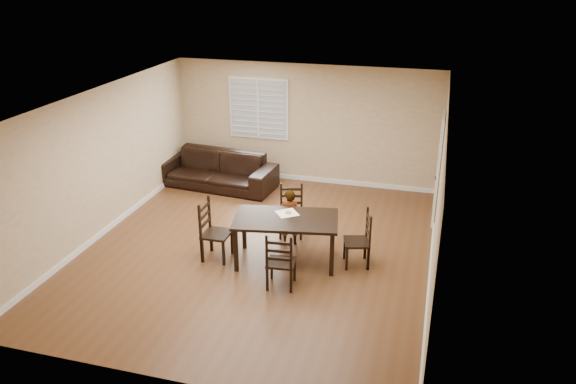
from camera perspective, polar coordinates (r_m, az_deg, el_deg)
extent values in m
plane|color=brown|center=(10.08, -3.04, -5.80)|extent=(7.00, 7.00, 0.00)
cube|color=#CBB789|center=(12.71, 1.83, 6.89)|extent=(6.00, 0.04, 2.70)
cube|color=#CBB789|center=(6.64, -12.93, -9.28)|extent=(6.00, 0.04, 2.70)
cube|color=#CBB789|center=(10.81, -18.49, 2.84)|extent=(0.04, 7.00, 2.70)
cube|color=#CBB789|center=(9.07, 15.08, -0.51)|extent=(0.04, 7.00, 2.70)
cube|color=white|center=(9.11, -3.39, 9.30)|extent=(6.00, 7.00, 0.04)
cube|color=white|center=(12.88, -3.02, 8.46)|extent=(1.40, 0.08, 1.40)
cube|color=white|center=(11.24, 15.06, 2.23)|extent=(0.06, 0.94, 2.05)
cylinder|color=#332114|center=(10.98, 14.82, 1.36)|extent=(0.06, 0.06, 0.02)
cube|color=white|center=(13.11, 1.74, 1.39)|extent=(6.00, 0.03, 0.10)
cube|color=white|center=(11.28, -17.62, -3.39)|extent=(0.03, 7.00, 0.10)
cube|color=white|center=(9.64, 14.21, -7.63)|extent=(0.03, 7.00, 0.10)
cube|color=black|center=(9.34, -0.21, -2.80)|extent=(1.87, 1.26, 0.05)
cube|color=black|center=(9.26, -5.30, -5.93)|extent=(0.08, 0.08, 0.76)
cube|color=black|center=(9.13, 4.47, -6.37)|extent=(0.08, 0.08, 0.76)
cube|color=black|center=(9.97, -4.48, -3.72)|extent=(0.08, 0.08, 0.76)
cube|color=black|center=(9.84, 4.57, -4.09)|extent=(0.08, 0.08, 0.76)
cube|color=black|center=(10.37, 0.31, -2.34)|extent=(0.52, 0.50, 0.04)
cube|color=black|center=(10.51, 0.35, -1.58)|extent=(0.44, 0.14, 0.97)
cube|color=black|center=(10.31, -0.79, -3.83)|extent=(0.05, 0.05, 0.40)
cube|color=black|center=(10.30, 1.32, -3.87)|extent=(0.05, 0.05, 0.40)
cube|color=black|center=(10.63, -0.68, -2.99)|extent=(0.05, 0.05, 0.40)
cube|color=black|center=(10.61, 1.37, -3.03)|extent=(0.05, 0.05, 0.40)
cube|color=black|center=(8.81, -0.71, -7.17)|extent=(0.47, 0.45, 0.04)
cube|color=black|center=(8.62, -0.93, -7.38)|extent=(0.43, 0.08, 0.96)
cube|color=black|center=(9.04, 0.68, -7.92)|extent=(0.04, 0.04, 0.39)
cube|color=black|center=(9.10, -1.67, -7.72)|extent=(0.04, 0.04, 0.39)
cube|color=black|center=(8.75, 0.32, -9.06)|extent=(0.04, 0.04, 0.39)
cube|color=black|center=(8.81, -2.12, -8.84)|extent=(0.04, 0.04, 0.39)
cube|color=black|center=(9.66, -7.25, -4.25)|extent=(0.45, 0.48, 0.04)
cube|color=black|center=(9.70, -8.39, -3.71)|extent=(0.05, 0.48, 1.06)
cube|color=black|center=(9.53, -6.57, -6.22)|extent=(0.04, 0.04, 0.44)
cube|color=black|center=(9.87, -5.71, -5.11)|extent=(0.04, 0.04, 0.44)
cube|color=black|center=(9.67, -8.70, -5.91)|extent=(0.04, 0.04, 0.44)
cube|color=black|center=(10.00, -7.78, -4.82)|extent=(0.04, 0.04, 0.44)
cube|color=black|center=(9.47, 6.98, -5.07)|extent=(0.51, 0.53, 0.04)
cube|color=black|center=(9.47, 8.12, -4.69)|extent=(0.16, 0.43, 0.97)
cube|color=black|center=(9.72, 5.76, -5.71)|extent=(0.05, 0.05, 0.40)
cube|color=black|center=(9.39, 5.99, -6.80)|extent=(0.05, 0.05, 0.40)
cube|color=black|center=(9.76, 7.81, -5.68)|extent=(0.05, 0.05, 0.40)
cube|color=black|center=(9.43, 8.12, -6.77)|extent=(0.05, 0.05, 0.40)
imported|color=gray|center=(10.01, 0.13, -2.59)|extent=(0.45, 0.39, 1.06)
cube|color=white|center=(9.50, -0.10, -2.16)|extent=(0.46, 0.46, 0.00)
torus|color=#CF854A|center=(9.49, 0.03, -2.06)|extent=(0.11, 0.11, 0.03)
torus|color=white|center=(9.49, 0.03, -1.99)|extent=(0.10, 0.10, 0.02)
imported|color=black|center=(12.76, -7.30, 2.25)|extent=(2.77, 1.30, 0.78)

